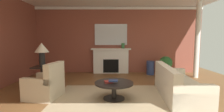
% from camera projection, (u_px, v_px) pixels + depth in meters
% --- Properties ---
extents(ground_plane, '(9.52, 9.52, 0.00)m').
position_uv_depth(ground_plane, '(118.00, 97.00, 4.35)').
color(ground_plane, brown).
extents(wall_fireplace, '(7.92, 0.12, 3.05)m').
position_uv_depth(wall_fireplace, '(116.00, 40.00, 7.58)').
color(wall_fireplace, brown).
rests_on(wall_fireplace, ground_plane).
extents(crown_moulding, '(7.92, 0.08, 0.12)m').
position_uv_depth(crown_moulding, '(116.00, 8.00, 7.35)').
color(crown_moulding, white).
extents(area_rug, '(3.14, 2.46, 0.01)m').
position_uv_depth(area_rug, '(114.00, 99.00, 4.23)').
color(area_rug, tan).
rests_on(area_rug, ground_plane).
extents(fireplace, '(1.80, 0.35, 1.15)m').
position_uv_depth(fireplace, '(111.00, 61.00, 7.47)').
color(fireplace, white).
rests_on(fireplace, ground_plane).
extents(mantel_mirror, '(1.49, 0.04, 0.96)m').
position_uv_depth(mantel_mirror, '(111.00, 35.00, 7.46)').
color(mantel_mirror, silver).
extents(sofa, '(1.08, 2.17, 0.85)m').
position_uv_depth(sofa, '(177.00, 86.00, 4.33)').
color(sofa, beige).
rests_on(sofa, ground_plane).
extents(armchair_near_window, '(0.92, 0.92, 0.95)m').
position_uv_depth(armchair_near_window, '(46.00, 86.00, 4.31)').
color(armchair_near_window, '#C1B293').
rests_on(armchair_near_window, ground_plane).
extents(coffee_table, '(1.00, 1.00, 0.45)m').
position_uv_depth(coffee_table, '(114.00, 87.00, 4.19)').
color(coffee_table, black).
rests_on(coffee_table, ground_plane).
extents(side_table, '(0.56, 0.56, 0.70)m').
position_uv_depth(side_table, '(43.00, 76.00, 5.17)').
color(side_table, black).
rests_on(side_table, ground_plane).
extents(table_lamp, '(0.44, 0.44, 0.75)m').
position_uv_depth(table_lamp, '(42.00, 50.00, 5.08)').
color(table_lamp, black).
rests_on(table_lamp, side_table).
extents(vase_tall_corner, '(0.35, 0.35, 0.60)m').
position_uv_depth(vase_tall_corner, '(151.00, 68.00, 7.19)').
color(vase_tall_corner, navy).
rests_on(vase_tall_corner, ground_plane).
extents(vase_mantel_right, '(0.14, 0.14, 0.24)m').
position_uv_depth(vase_mantel_right, '(123.00, 46.00, 7.34)').
color(vase_mantel_right, '#33703D').
rests_on(vase_mantel_right, fireplace).
extents(book_red_cover, '(0.25, 0.21, 0.05)m').
position_uv_depth(book_red_cover, '(109.00, 82.00, 4.14)').
color(book_red_cover, maroon).
rests_on(book_red_cover, coffee_table).
extents(book_art_folio, '(0.24, 0.18, 0.03)m').
position_uv_depth(book_art_folio, '(114.00, 81.00, 4.07)').
color(book_art_folio, navy).
rests_on(book_art_folio, coffee_table).
extents(potted_plant, '(0.56, 0.56, 0.83)m').
position_uv_depth(potted_plant, '(166.00, 64.00, 6.95)').
color(potted_plant, '#333333').
rests_on(potted_plant, ground_plane).
extents(column_white, '(0.20, 0.20, 3.05)m').
position_uv_depth(column_white, '(198.00, 40.00, 6.50)').
color(column_white, white).
rests_on(column_white, ground_plane).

